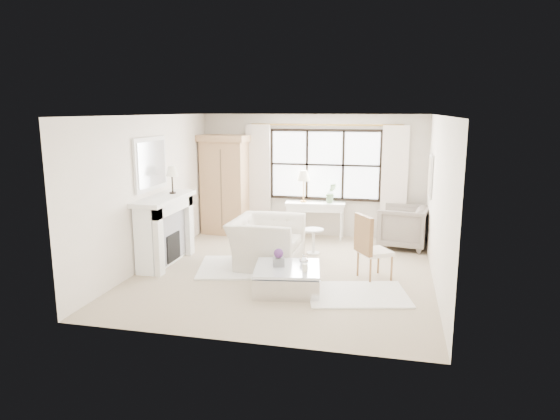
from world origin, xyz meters
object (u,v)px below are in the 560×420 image
at_px(club_armchair, 267,242).
at_px(coffee_table, 287,279).
at_px(console_table, 315,220).
at_px(armoire, 226,184).

xyz_separation_m(club_armchair, coffee_table, (0.64, -1.17, -0.25)).
bearing_deg(console_table, club_armchair, -110.15).
height_order(armoire, club_armchair, armoire).
bearing_deg(armoire, console_table, 6.35).
xyz_separation_m(armoire, coffee_table, (2.15, -3.33, -0.96)).
relative_size(console_table, coffee_table, 1.17).
height_order(club_armchair, coffee_table, club_armchair).
bearing_deg(club_armchair, coffee_table, -150.15).
distance_m(armoire, coffee_table, 4.08).
xyz_separation_m(armoire, console_table, (2.05, 0.03, -0.74)).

